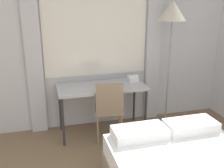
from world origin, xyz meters
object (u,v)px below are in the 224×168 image
Objects in this scene: telephone at (133,79)px; book at (108,86)px; desk at (102,90)px; standing_lamp at (172,18)px; desk_chair at (109,107)px.

telephone is 0.56× the size of book.
standing_lamp is (1.07, -0.04, 1.04)m from desk.
telephone is at bearing 165.27° from standing_lamp.
desk is 0.66× the size of standing_lamp.
standing_lamp is (1.03, 0.23, 1.22)m from desk_chair.
desk is 0.55m from telephone.
telephone is (-0.54, 0.14, -0.94)m from standing_lamp.
telephone is (0.49, 0.37, 0.28)m from desk_chair.
standing_lamp is at bearing 2.68° from book.
desk_chair is 1.61m from standing_lamp.
desk_chair is 3.08× the size of book.
desk_chair is at bearing -167.37° from standing_lamp.
desk_chair is 0.46× the size of standing_lamp.
standing_lamp is 1.09m from telephone.
desk_chair is at bearing -100.72° from book.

